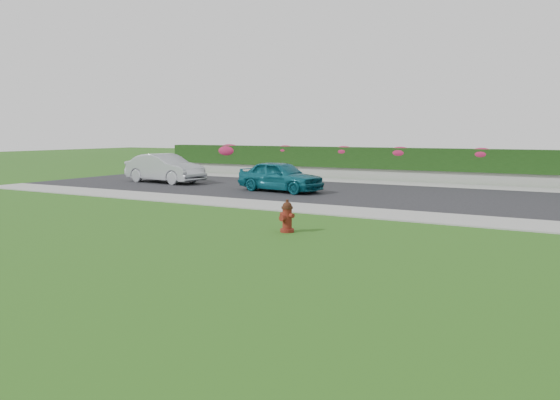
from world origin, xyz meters
The scene contains 14 objects.
ground centered at (0.00, 0.00, 0.00)m, with size 120.00×120.00×0.00m, color black.
street_far centered at (-5.00, 14.00, 0.02)m, with size 26.00×8.00×0.04m, color black.
sidewalk_far centered at (-6.00, 9.00, 0.02)m, with size 24.00×2.00×0.04m, color gray.
sidewalk_beyond centered at (-1.00, 19.00, 0.02)m, with size 34.00×2.00×0.04m, color gray.
retaining_wall centered at (-1.00, 20.50, 0.30)m, with size 34.00×0.40×0.60m, color gray.
hedge centered at (-1.00, 20.60, 1.15)m, with size 32.00×0.90×1.10m, color black.
fire_hydrant centered at (-0.65, 5.00, 0.39)m, with size 0.43×0.41×0.82m.
sedan_teal centered at (-5.24, 12.89, 0.68)m, with size 1.51×3.75×1.28m, color #0D5664.
sedan_silver centered at (-12.17, 13.64, 0.74)m, with size 1.49×4.27×1.41m, color #A7A9AE.
flower_clump_a centered at (-13.04, 20.50, 1.39)m, with size 1.57×1.01×0.78m, color #C32155.
flower_clump_b centered at (-9.17, 20.50, 1.48)m, with size 1.13×0.73×0.57m, color #C32155.
flower_clump_c centered at (-5.57, 20.50, 1.47)m, with size 1.18×0.76×0.59m, color #C32155.
flower_clump_d centered at (-2.47, 20.50, 1.45)m, with size 1.25×0.80×0.62m, color #C32155.
flower_clump_e centered at (1.49, 20.50, 1.46)m, with size 1.22×0.78×0.61m, color #C32155.
Camera 1 is at (5.81, -6.90, 2.50)m, focal length 35.00 mm.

